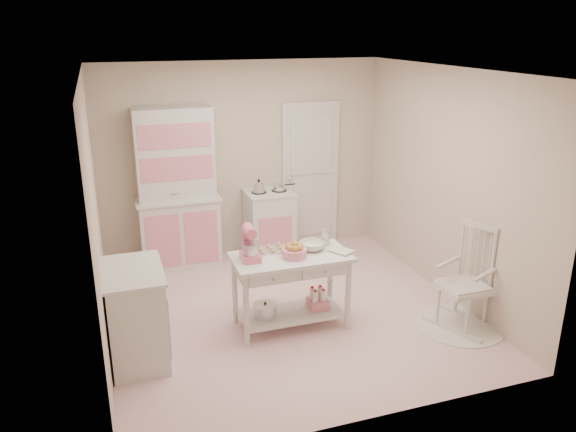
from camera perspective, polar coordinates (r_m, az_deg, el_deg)
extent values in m
plane|color=pink|center=(6.31, 0.04, -9.70)|extent=(3.80, 3.80, 0.00)
cube|color=white|center=(5.56, 0.05, 14.55)|extent=(3.80, 3.80, 0.04)
cube|color=beige|center=(7.57, -4.56, 5.67)|extent=(3.80, 0.04, 2.60)
cube|color=beige|center=(4.16, 8.44, -5.71)|extent=(3.80, 0.04, 2.60)
cube|color=beige|center=(5.53, -18.96, -0.29)|extent=(0.04, 3.80, 2.60)
cube|color=beige|center=(6.64, 15.82, 3.12)|extent=(0.04, 3.80, 2.60)
cube|color=silver|center=(7.88, 2.27, 4.15)|extent=(0.82, 0.05, 2.04)
cube|color=silver|center=(7.24, -11.20, 2.63)|extent=(1.06, 0.50, 2.08)
cube|color=silver|center=(7.61, -1.90, -0.82)|extent=(0.62, 0.57, 0.92)
cube|color=silver|center=(5.48, -15.14, -9.67)|extent=(0.54, 0.84, 0.92)
cylinder|color=white|center=(6.32, 17.03, -10.53)|extent=(0.92, 0.92, 0.01)
cube|color=silver|center=(6.08, 17.51, -6.04)|extent=(0.73, 0.85, 1.10)
cube|color=silver|center=(5.87, 0.30, -7.63)|extent=(1.20, 0.60, 0.80)
cube|color=#F0658C|center=(5.54, -3.88, -2.86)|extent=(0.21, 0.29, 0.34)
cube|color=silver|center=(5.82, -1.67, -3.49)|extent=(0.34, 0.24, 0.02)
cylinder|color=pink|center=(5.65, 0.66, -3.77)|extent=(0.25, 0.25, 0.09)
imported|color=silver|center=(5.84, 2.47, -3.04)|extent=(0.27, 0.27, 0.08)
cylinder|color=silver|center=(5.95, 3.82, -2.18)|extent=(0.10, 0.10, 0.17)
imported|color=silver|center=(5.75, 4.95, -3.80)|extent=(0.26, 0.28, 0.02)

